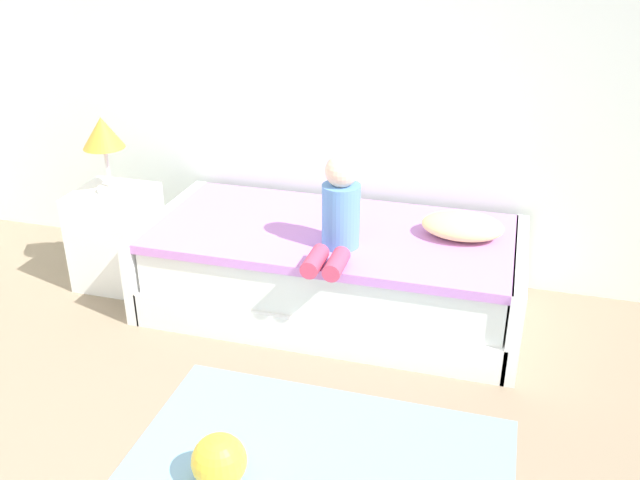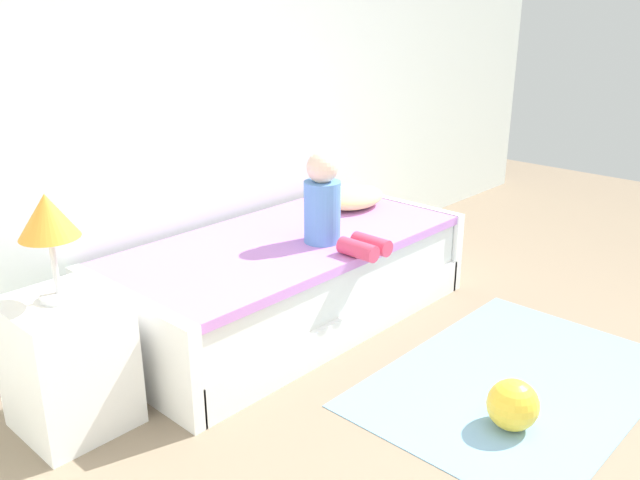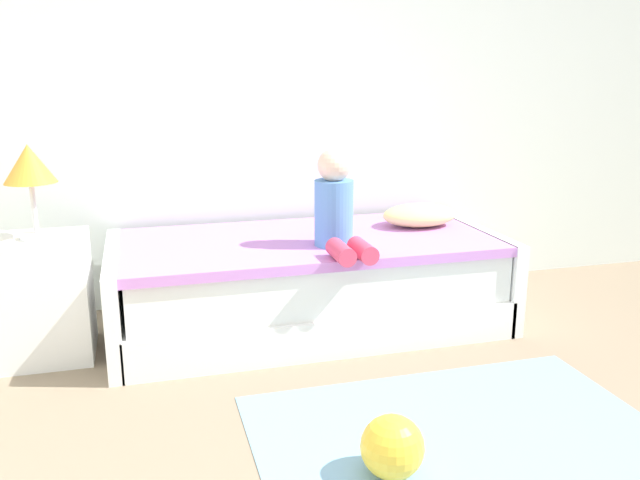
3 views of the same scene
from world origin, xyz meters
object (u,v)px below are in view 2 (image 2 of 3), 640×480
at_px(nightstand, 69,363).
at_px(toy_ball, 513,405).
at_px(child_figure, 329,208).
at_px(table_lamp, 48,221).
at_px(bed, 288,280).
at_px(pillow, 354,198).

bearing_deg(nightstand, toy_ball, -48.01).
relative_size(nightstand, child_figure, 1.18).
bearing_deg(table_lamp, bed, 1.84).
relative_size(bed, nightstand, 3.52).
distance_m(pillow, toy_ball, 1.80).
bearing_deg(pillow, table_lamp, -176.00).
relative_size(nightstand, pillow, 1.36).
relative_size(table_lamp, toy_ball, 1.99).
bearing_deg(child_figure, table_lamp, 172.69).
distance_m(child_figure, toy_ball, 1.37).
bearing_deg(toy_ball, child_figure, 82.06).
bearing_deg(nightstand, bed, 1.84).
height_order(table_lamp, pillow, table_lamp).
height_order(table_lamp, toy_ball, table_lamp).
height_order(child_figure, pillow, child_figure).
bearing_deg(table_lamp, child_figure, -7.31).
relative_size(pillow, toy_ball, 1.95).
bearing_deg(pillow, bed, -171.87).
height_order(bed, nightstand, nightstand).
relative_size(bed, pillow, 4.80).
height_order(bed, pillow, pillow).
distance_m(table_lamp, toy_ball, 2.07).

